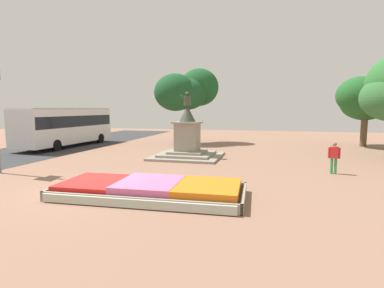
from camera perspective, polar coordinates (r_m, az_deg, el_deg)
name	(u,v)px	position (r m, az deg, el deg)	size (l,w,h in m)	color
ground_plane	(95,189)	(12.99, -18.04, -8.14)	(70.43, 70.43, 0.00)	#8C6651
flower_planter	(151,190)	(11.37, -7.82, -8.63)	(7.20, 3.26, 0.58)	#38281C
statue_monument	(187,142)	(20.15, -0.87, 0.37)	(4.46, 4.46, 4.38)	gray
city_bus	(66,125)	(28.07, -22.81, 3.44)	(2.94, 9.89, 3.32)	silver
pedestrian_with_handbag	(334,156)	(16.60, 25.44, -2.01)	(0.56, 0.30, 1.61)	#338C4C
park_tree_behind_statue	(363,99)	(29.77, 29.78, 7.43)	(4.70, 4.72, 5.96)	brown
park_tree_far_right	(187,91)	(28.48, -0.92, 10.05)	(5.67, 5.31, 7.08)	brown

